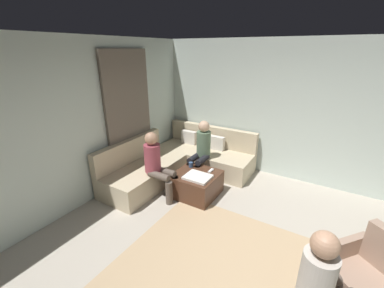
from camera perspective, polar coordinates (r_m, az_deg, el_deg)
The scene contains 13 objects.
wall_back at distance 5.10m, azimuth 24.15°, elevation 6.40°, with size 6.00×0.12×2.70m, color silver.
wall_left at distance 4.18m, azimuth -28.02°, elevation 2.80°, with size 0.12×6.00×2.70m, color silver.
curtain_panel at distance 4.89m, azimuth -14.36°, elevation 5.83°, with size 0.06×1.10×2.50m, color #726659.
area_rug at distance 3.34m, azimuth 8.42°, elevation -27.25°, with size 2.60×2.20×0.01m, color tan.
sectional_couch at distance 5.18m, azimuth -2.86°, elevation -4.09°, with size 2.10×2.55×0.87m.
ottoman at distance 4.50m, azimuth 0.96°, elevation -9.27°, with size 0.76×0.76×0.42m, color #4C2D1E.
folded_blanket at distance 4.25m, azimuth 1.34°, elevation -7.66°, with size 0.44×0.36×0.04m, color white.
coffee_mug at distance 4.62m, azimuth -0.26°, elevation -4.82°, with size 0.08×0.08×0.10m, color #334C72.
game_remote at distance 4.49m, azimuth 4.40°, elevation -6.18°, with size 0.05×0.15×0.02m, color white.
armchair at distance 3.33m, azimuth 36.31°, elevation -24.96°, with size 0.91×0.89×0.85m.
person_on_couch_back at distance 4.84m, azimuth 2.15°, elevation -1.07°, with size 0.30×0.60×1.20m.
person_on_couch_side at distance 4.28m, azimuth -8.12°, elevation -4.42°, with size 0.60×0.30×1.20m.
person_on_armchair at distance 2.66m, azimuth 28.27°, elevation -26.23°, with size 0.53×0.56×1.18m.
Camera 1 is at (0.55, -1.99, 2.50)m, focal length 22.97 mm.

